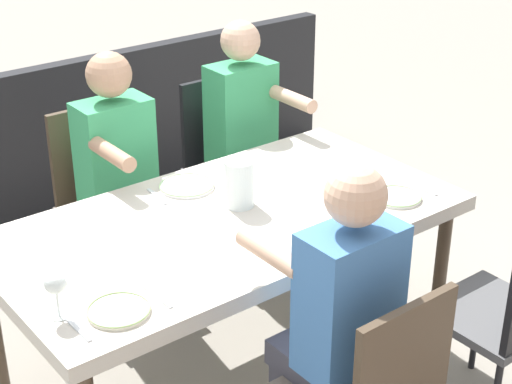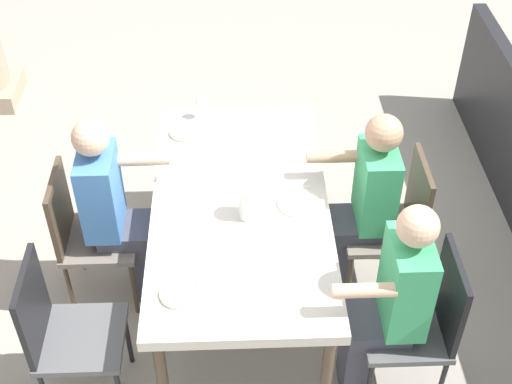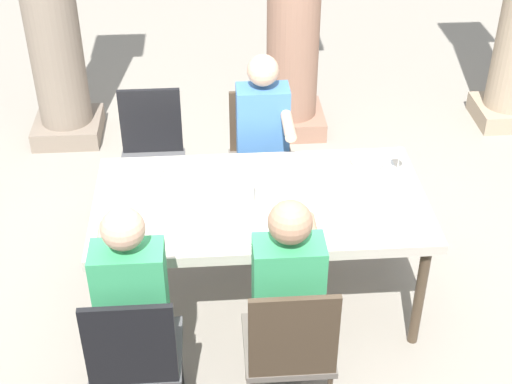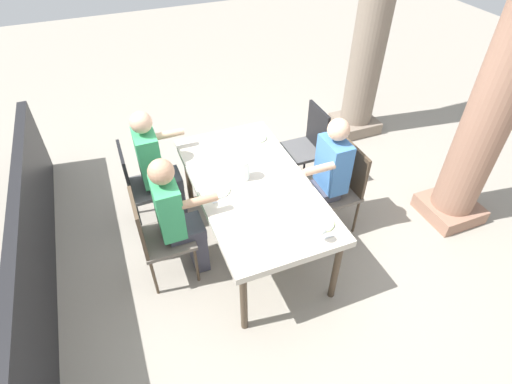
% 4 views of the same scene
% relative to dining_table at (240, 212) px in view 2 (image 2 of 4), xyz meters
% --- Properties ---
extents(ground_plane, '(16.00, 16.00, 0.00)m').
position_rel_dining_table_xyz_m(ground_plane, '(0.00, 0.00, -0.71)').
color(ground_plane, gray).
extents(dining_table, '(1.89, 0.99, 0.77)m').
position_rel_dining_table_xyz_m(dining_table, '(0.00, 0.00, 0.00)').
color(dining_table, beige).
rests_on(dining_table, ground).
extents(chair_west_north, '(0.44, 0.44, 0.96)m').
position_rel_dining_table_xyz_m(chair_west_north, '(-0.67, 0.92, -0.16)').
color(chair_west_north, '#4F4F50').
rests_on(chair_west_north, ground).
extents(chair_west_south, '(0.44, 0.44, 0.95)m').
position_rel_dining_table_xyz_m(chair_west_south, '(-0.67, -0.92, -0.17)').
color(chair_west_south, '#4F4F50').
rests_on(chair_west_south, ground).
extents(chair_mid_north, '(0.44, 0.44, 0.92)m').
position_rel_dining_table_xyz_m(chair_mid_north, '(0.07, 0.92, -0.19)').
color(chair_mid_north, '#6A6158').
rests_on(chair_mid_north, ground).
extents(chair_mid_south, '(0.44, 0.44, 0.96)m').
position_rel_dining_table_xyz_m(chair_mid_south, '(0.07, -0.92, -0.16)').
color(chair_mid_south, '#6A6158').
rests_on(chair_mid_south, ground).
extents(diner_woman_green, '(0.35, 0.49, 1.30)m').
position_rel_dining_table_xyz_m(diner_woman_green, '(0.08, 0.72, -0.02)').
color(diner_woman_green, '#3F3F4C').
rests_on(diner_woman_green, ground).
extents(diner_man_white, '(0.35, 0.49, 1.29)m').
position_rel_dining_table_xyz_m(diner_man_white, '(0.08, -0.71, -0.02)').
color(diner_man_white, '#3F3F4C').
rests_on(diner_man_white, ground).
extents(diner_guest_third, '(0.35, 0.49, 1.31)m').
position_rel_dining_table_xyz_m(diner_guest_third, '(-0.67, -0.74, -0.01)').
color(diner_guest_third, '#3F3F4C').
rests_on(diner_guest_third, ground).
extents(plate_0, '(0.21, 0.21, 0.02)m').
position_rel_dining_table_xyz_m(plate_0, '(-0.66, 0.31, 0.07)').
color(plate_0, white).
rests_on(plate_0, dining_table).
extents(fork_0, '(0.02, 0.17, 0.01)m').
position_rel_dining_table_xyz_m(fork_0, '(-0.81, 0.31, 0.07)').
color(fork_0, silver).
rests_on(fork_0, dining_table).
extents(spoon_0, '(0.03, 0.17, 0.01)m').
position_rel_dining_table_xyz_m(spoon_0, '(-0.51, 0.31, 0.07)').
color(spoon_0, silver).
rests_on(spoon_0, dining_table).
extents(plate_1, '(0.24, 0.24, 0.02)m').
position_rel_dining_table_xyz_m(plate_1, '(-0.02, -0.33, 0.07)').
color(plate_1, white).
rests_on(plate_1, dining_table).
extents(fork_1, '(0.03, 0.17, 0.01)m').
position_rel_dining_table_xyz_m(fork_1, '(-0.17, -0.33, 0.07)').
color(fork_1, silver).
rests_on(fork_1, dining_table).
extents(spoon_1, '(0.03, 0.17, 0.01)m').
position_rel_dining_table_xyz_m(spoon_1, '(0.13, -0.33, 0.07)').
color(spoon_1, silver).
rests_on(spoon_1, dining_table).
extents(plate_2, '(0.21, 0.21, 0.02)m').
position_rel_dining_table_xyz_m(plate_2, '(0.68, 0.33, 0.07)').
color(plate_2, silver).
rests_on(plate_2, dining_table).
extents(wine_glass_2, '(0.08, 0.08, 0.17)m').
position_rel_dining_table_xyz_m(wine_glass_2, '(0.84, 0.23, 0.18)').
color(wine_glass_2, white).
rests_on(wine_glass_2, dining_table).
extents(fork_2, '(0.02, 0.17, 0.01)m').
position_rel_dining_table_xyz_m(fork_2, '(0.53, 0.33, 0.07)').
color(fork_2, silver).
rests_on(fork_2, dining_table).
extents(spoon_2, '(0.02, 0.17, 0.01)m').
position_rel_dining_table_xyz_m(spoon_2, '(0.83, 0.33, 0.07)').
color(spoon_2, silver).
rests_on(spoon_2, dining_table).
extents(water_pitcher, '(0.12, 0.12, 0.20)m').
position_rel_dining_table_xyz_m(water_pitcher, '(-0.10, -0.05, 0.15)').
color(water_pitcher, white).
rests_on(water_pitcher, dining_table).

